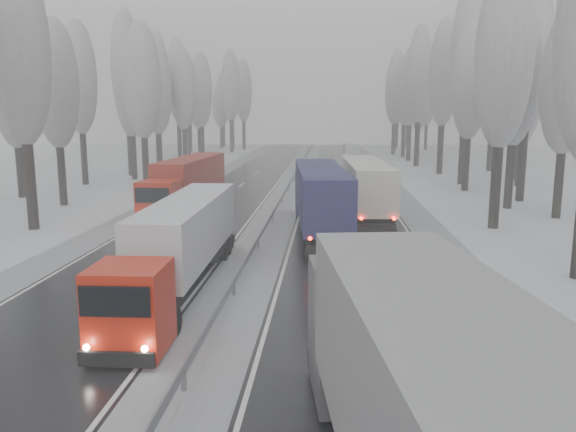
# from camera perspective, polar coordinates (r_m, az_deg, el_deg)

# --- Properties ---
(carriageway_right) EXTENTS (7.50, 200.00, 0.03)m
(carriageway_right) POSITION_cam_1_polar(r_m,az_deg,el_deg) (40.29, 6.17, -0.16)
(carriageway_right) COLOR black
(carriageway_right) RESTS_ON ground
(carriageway_left) EXTENTS (7.50, 200.00, 0.03)m
(carriageway_left) POSITION_cam_1_polar(r_m,az_deg,el_deg) (41.26, -8.57, 0.03)
(carriageway_left) COLOR black
(carriageway_left) RESTS_ON ground
(median_slush) EXTENTS (3.00, 200.00, 0.04)m
(median_slush) POSITION_cam_1_polar(r_m,az_deg,el_deg) (40.44, -1.29, -0.06)
(median_slush) COLOR #AAACB2
(median_slush) RESTS_ON ground
(shoulder_right) EXTENTS (2.40, 200.00, 0.04)m
(shoulder_right) POSITION_cam_1_polar(r_m,az_deg,el_deg) (40.78, 13.13, -0.24)
(shoulder_right) COLOR #AAACB2
(shoulder_right) RESTS_ON ground
(shoulder_left) EXTENTS (2.40, 200.00, 0.04)m
(shoulder_left) POSITION_cam_1_polar(r_m,az_deg,el_deg) (42.61, -15.08, 0.12)
(shoulder_left) COLOR #AAACB2
(shoulder_left) RESTS_ON ground
(median_guardrail) EXTENTS (0.12, 200.00, 0.76)m
(median_guardrail) POSITION_cam_1_polar(r_m,az_deg,el_deg) (40.32, -1.29, 0.74)
(median_guardrail) COLOR slate
(median_guardrail) RESTS_ON ground
(tree_18) EXTENTS (3.60, 3.60, 16.58)m
(tree_18) POSITION_cam_1_polar(r_m,az_deg,el_deg) (38.34, 21.10, 14.74)
(tree_18) COLOR black
(tree_18) RESTS_ON ground
(tree_19) EXTENTS (3.60, 3.60, 14.57)m
(tree_19) POSITION_cam_1_polar(r_m,az_deg,el_deg) (43.83, 26.51, 12.03)
(tree_19) COLOR black
(tree_19) RESTS_ON ground
(tree_20) EXTENTS (3.60, 3.60, 15.71)m
(tree_20) POSITION_cam_1_polar(r_m,az_deg,el_deg) (47.04, 22.19, 13.03)
(tree_20) COLOR black
(tree_20) RESTS_ON ground
(tree_21) EXTENTS (3.60, 3.60, 18.62)m
(tree_21) POSITION_cam_1_polar(r_m,az_deg,el_deg) (51.67, 23.37, 14.71)
(tree_21) COLOR black
(tree_21) RESTS_ON ground
(tree_22) EXTENTS (3.60, 3.60, 15.86)m
(tree_22) POSITION_cam_1_polar(r_m,az_deg,el_deg) (56.86, 18.05, 12.77)
(tree_22) COLOR black
(tree_22) RESTS_ON ground
(tree_23) EXTENTS (3.60, 3.60, 13.55)m
(tree_23) POSITION_cam_1_polar(r_m,az_deg,el_deg) (62.37, 22.80, 10.85)
(tree_23) COLOR black
(tree_23) RESTS_ON ground
(tree_24) EXTENTS (3.60, 3.60, 20.49)m
(tree_24) POSITION_cam_1_polar(r_m,az_deg,el_deg) (62.54, 17.80, 15.22)
(tree_24) COLOR black
(tree_24) RESTS_ON ground
(tree_25) EXTENTS (3.60, 3.60, 19.44)m
(tree_25) POSITION_cam_1_polar(r_m,az_deg,el_deg) (68.18, 22.79, 13.90)
(tree_25) COLOR black
(tree_25) RESTS_ON ground
(tree_26) EXTENTS (3.60, 3.60, 18.78)m
(tree_26) POSITION_cam_1_polar(r_m,az_deg,el_deg) (72.38, 15.55, 13.72)
(tree_26) COLOR black
(tree_26) RESTS_ON ground
(tree_27) EXTENTS (3.60, 3.60, 17.62)m
(tree_27) POSITION_cam_1_polar(r_m,az_deg,el_deg) (77.87, 20.23, 12.65)
(tree_27) COLOR black
(tree_27) RESTS_ON ground
(tree_28) EXTENTS (3.60, 3.60, 19.62)m
(tree_28) POSITION_cam_1_polar(r_m,az_deg,el_deg) (82.70, 13.23, 13.71)
(tree_28) COLOR black
(tree_28) RESTS_ON ground
(tree_29) EXTENTS (3.60, 3.60, 18.11)m
(tree_29) POSITION_cam_1_polar(r_m,az_deg,el_deg) (87.97, 17.65, 12.65)
(tree_29) COLOR black
(tree_29) RESTS_ON ground
(tree_30) EXTENTS (3.60, 3.60, 17.86)m
(tree_30) POSITION_cam_1_polar(r_m,az_deg,el_deg) (92.30, 12.38, 12.66)
(tree_30) COLOR black
(tree_30) RESTS_ON ground
(tree_31) EXTENTS (3.60, 3.60, 18.58)m
(tree_31) POSITION_cam_1_polar(r_m,az_deg,el_deg) (97.25, 15.59, 12.66)
(tree_31) COLOR black
(tree_31) RESTS_ON ground
(tree_32) EXTENTS (3.60, 3.60, 17.33)m
(tree_32) POSITION_cam_1_polar(r_m,az_deg,el_deg) (99.73, 11.79, 12.29)
(tree_32) COLOR black
(tree_32) RESTS_ON ground
(tree_33) EXTENTS (3.60, 3.60, 14.33)m
(tree_33) POSITION_cam_1_polar(r_m,az_deg,el_deg) (104.08, 13.20, 11.08)
(tree_33) COLOR black
(tree_33) RESTS_ON ground
(tree_34) EXTENTS (3.60, 3.60, 17.63)m
(tree_34) POSITION_cam_1_polar(r_m,az_deg,el_deg) (106.68, 10.80, 12.28)
(tree_34) COLOR black
(tree_34) RESTS_ON ground
(tree_35) EXTENTS (3.60, 3.60, 18.25)m
(tree_35) POSITION_cam_1_polar(r_m,az_deg,el_deg) (112.04, 15.36, 12.20)
(tree_35) COLOR black
(tree_35) RESTS_ON ground
(tree_36) EXTENTS (3.60, 3.60, 20.23)m
(tree_36) POSITION_cam_1_polar(r_m,az_deg,el_deg) (116.67, 10.91, 12.90)
(tree_36) COLOR black
(tree_36) RESTS_ON ground
(tree_37) EXTENTS (3.60, 3.60, 16.37)m
(tree_37) POSITION_cam_1_polar(r_m,az_deg,el_deg) (121.52, 13.99, 11.51)
(tree_37) COLOR black
(tree_37) RESTS_ON ground
(tree_38) EXTENTS (3.60, 3.60, 17.97)m
(tree_38) POSITION_cam_1_polar(r_m,az_deg,el_deg) (127.29, 11.10, 12.01)
(tree_38) COLOR black
(tree_38) RESTS_ON ground
(tree_39) EXTENTS (3.60, 3.60, 16.19)m
(tree_39) POSITION_cam_1_polar(r_m,az_deg,el_deg) (131.58, 12.12, 11.41)
(tree_39) COLOR black
(tree_39) RESTS_ON ground
(tree_58) EXTENTS (3.60, 3.60, 17.21)m
(tree_58) POSITION_cam_1_polar(r_m,az_deg,el_deg) (39.23, -25.61, 14.91)
(tree_58) COLOR black
(tree_58) RESTS_ON ground
(tree_60) EXTENTS (3.60, 3.60, 14.84)m
(tree_60) POSITION_cam_1_polar(r_m,az_deg,el_deg) (48.85, -22.55, 12.23)
(tree_60) COLOR black
(tree_60) RESTS_ON ground
(tree_61) EXTENTS (3.60, 3.60, 13.95)m
(tree_61) POSITION_cam_1_polar(r_m,az_deg,el_deg) (55.07, -26.11, 11.06)
(tree_61) COLOR black
(tree_61) RESTS_ON ground
(tree_62) EXTENTS (3.60, 3.60, 16.04)m
(tree_62) POSITION_cam_1_polar(r_m,az_deg,el_deg) (56.28, -14.62, 13.08)
(tree_62) COLOR black
(tree_62) RESTS_ON ground
(tree_63) EXTENTS (3.60, 3.60, 16.88)m
(tree_63) POSITION_cam_1_polar(r_m,az_deg,el_deg) (62.90, -20.47, 12.94)
(tree_63) COLOR black
(tree_63) RESTS_ON ground
(tree_64) EXTENTS (3.60, 3.60, 15.42)m
(tree_64) POSITION_cam_1_polar(r_m,az_deg,el_deg) (66.15, -15.70, 12.22)
(tree_64) COLOR black
(tree_64) RESTS_ON ground
(tree_65) EXTENTS (3.60, 3.60, 19.48)m
(tree_65) POSITION_cam_1_polar(r_m,az_deg,el_deg) (70.66, -16.10, 14.15)
(tree_65) COLOR black
(tree_65) RESTS_ON ground
(tree_66) EXTENTS (3.60, 3.60, 15.23)m
(tree_66) POSITION_cam_1_polar(r_m,az_deg,el_deg) (75.26, -13.11, 11.95)
(tree_66) COLOR black
(tree_66) RESTS_ON ground
(tree_67) EXTENTS (3.60, 3.60, 17.09)m
(tree_67) POSITION_cam_1_polar(r_m,az_deg,el_deg) (79.54, -13.27, 12.70)
(tree_67) COLOR black
(tree_67) RESTS_ON ground
(tree_68) EXTENTS (3.60, 3.60, 16.65)m
(tree_68) POSITION_cam_1_polar(r_m,az_deg,el_deg) (81.38, -10.63, 12.53)
(tree_68) COLOR black
(tree_68) RESTS_ON ground
(tree_69) EXTENTS (3.60, 3.60, 19.35)m
(tree_69) POSITION_cam_1_polar(r_m,az_deg,el_deg) (86.62, -13.17, 13.43)
(tree_69) COLOR black
(tree_69) RESTS_ON ground
(tree_70) EXTENTS (3.60, 3.60, 17.09)m
(tree_70) POSITION_cam_1_polar(r_m,az_deg,el_deg) (91.12, -8.84, 12.50)
(tree_70) COLOR black
(tree_70) RESTS_ON ground
(tree_71) EXTENTS (3.60, 3.60, 19.61)m
(tree_71) POSITION_cam_1_polar(r_m,az_deg,el_deg) (96.21, -11.17, 13.26)
(tree_71) COLOR black
(tree_71) RESTS_ON ground
(tree_72) EXTENTS (3.60, 3.60, 15.11)m
(tree_72) POSITION_cam_1_polar(r_m,az_deg,el_deg) (100.76, -9.09, 11.54)
(tree_72) COLOR black
(tree_72) RESTS_ON ground
(tree_73) EXTENTS (3.60, 3.60, 17.22)m
(tree_73) POSITION_cam_1_polar(r_m,az_deg,el_deg) (105.36, -10.18, 12.18)
(tree_73) COLOR black
(tree_73) RESTS_ON ground
(tree_74) EXTENTS (3.60, 3.60, 19.68)m
(tree_74) POSITION_cam_1_polar(r_m,az_deg,el_deg) (110.68, -5.85, 13.00)
(tree_74) COLOR black
(tree_74) RESTS_ON ground
(tree_75) EXTENTS (3.60, 3.60, 18.60)m
(tree_75) POSITION_cam_1_polar(r_m,az_deg,el_deg) (116.44, -10.03, 12.42)
(tree_75) COLOR black
(tree_75) RESTS_ON ground
(tree_76) EXTENTS (3.60, 3.60, 18.55)m
(tree_76) POSITION_cam_1_polar(r_m,az_deg,el_deg) (119.75, -4.56, 12.46)
(tree_76) COLOR black
(tree_76) RESTS_ON ground
(tree_77) EXTENTS (3.60, 3.60, 14.32)m
(tree_77) POSITION_cam_1_polar(r_m,az_deg,el_deg) (124.56, -6.86, 11.09)
(tree_77) COLOR black
(tree_77) RESTS_ON ground
(tree_78) EXTENTS (3.60, 3.60, 19.55)m
(tree_78) POSITION_cam_1_polar(r_m,az_deg,el_deg) (126.84, -5.71, 12.61)
(tree_78) COLOR black
(tree_78) RESTS_ON ground
(tree_79) EXTENTS (3.60, 3.60, 17.07)m
(tree_79) POSITION_cam_1_polar(r_m,az_deg,el_deg) (131.20, -6.62, 11.82)
(tree_79) COLOR black
(tree_79) RESTS_ON ground
(truck_blue_box) EXTENTS (3.94, 16.46, 4.19)m
(truck_blue_box) POSITION_cam_1_polar(r_m,az_deg,el_deg) (34.54, 3.20, 2.23)
(truck_blue_box) COLOR navy
(truck_blue_box) RESTS_ON ground
(truck_cream_box) EXTENTS (3.23, 16.06, 4.09)m
(truck_cream_box) POSITION_cam_1_polar(r_m,az_deg,el_deg) (40.19, 7.71, 3.20)
(truck_cream_box) COLOR #B0AD9C
(truck_cream_box) RESTS_ON ground
(box_truck_distant) EXTENTS (2.54, 7.30, 2.69)m
(box_truck_distant) POSITION_cam_1_polar(r_m,az_deg,el_deg) (92.54, 6.39, 6.54)
(box_truck_distant) COLOR silver
(box_truck_distant) RESTS_ON ground
(truck_red_white) EXTENTS (2.44, 14.23, 3.64)m
(truck_red_white) POSITION_cam_1_polar(r_m,az_deg,el_deg) (23.95, -10.64, -2.29)
(truck_red_white) COLOR red
(truck_red_white) RESTS_ON ground
(truck_red_red) EXTENTS (2.98, 15.51, 3.96)m
(truck_red_red) POSITION_cam_1_polar(r_m,az_deg,el_deg) (43.75, -10.14, 3.60)
(truck_red_red) COLOR #B41A0A
(truck_red_red) RESTS_ON ground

